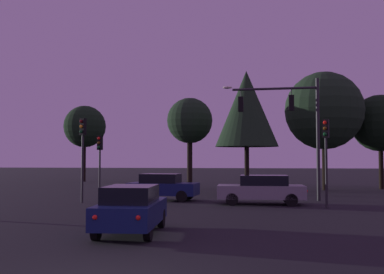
% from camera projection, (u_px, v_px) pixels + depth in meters
% --- Properties ---
extents(ground_plane, '(168.00, 168.00, 0.00)m').
position_uv_depth(ground_plane, '(214.00, 192.00, 32.74)').
color(ground_plane, black).
rests_on(ground_plane, ground).
extents(traffic_signal_mast_arm, '(5.55, 0.55, 7.00)m').
position_uv_depth(traffic_signal_mast_arm, '(291.00, 118.00, 26.15)').
color(traffic_signal_mast_arm, '#232326').
rests_on(traffic_signal_mast_arm, ground).
extents(traffic_light_corner_left, '(0.36, 0.38, 4.57)m').
position_uv_depth(traffic_light_corner_left, '(82.00, 143.00, 24.58)').
color(traffic_light_corner_left, '#232326').
rests_on(traffic_light_corner_left, ground).
extents(traffic_light_corner_right, '(0.37, 0.39, 4.29)m').
position_uv_depth(traffic_light_corner_right, '(326.00, 145.00, 21.81)').
color(traffic_light_corner_right, '#232326').
rests_on(traffic_light_corner_right, ground).
extents(traffic_light_median, '(0.34, 0.38, 3.83)m').
position_uv_depth(traffic_light_median, '(100.00, 153.00, 28.67)').
color(traffic_light_median, '#232326').
rests_on(traffic_light_median, ground).
extents(car_nearside_lane, '(1.93, 4.11, 1.52)m').
position_uv_depth(car_nearside_lane, '(131.00, 209.00, 14.35)').
color(car_nearside_lane, '#0F1947').
rests_on(car_nearside_lane, ground).
extents(car_crossing_left, '(4.13, 2.10, 1.52)m').
position_uv_depth(car_crossing_left, '(162.00, 187.00, 25.82)').
color(car_crossing_left, '#0F1947').
rests_on(car_crossing_left, ground).
extents(car_crossing_right, '(4.57, 1.96, 1.52)m').
position_uv_depth(car_crossing_right, '(262.00, 189.00, 23.54)').
color(car_crossing_right, gray).
rests_on(car_crossing_right, ground).
extents(tree_behind_sign, '(4.48, 4.48, 7.43)m').
position_uv_depth(tree_behind_sign, '(380.00, 123.00, 35.61)').
color(tree_behind_sign, black).
rests_on(tree_behind_sign, ground).
extents(tree_left_far, '(3.66, 3.66, 7.28)m').
position_uv_depth(tree_left_far, '(190.00, 121.00, 36.35)').
color(tree_left_far, black).
rests_on(tree_left_far, ground).
extents(tree_center_horizon, '(4.32, 4.32, 8.43)m').
position_uv_depth(tree_center_horizon, '(246.00, 109.00, 30.98)').
color(tree_center_horizon, black).
rests_on(tree_center_horizon, ground).
extents(tree_right_cluster, '(4.38, 4.38, 7.96)m').
position_uv_depth(tree_right_cluster, '(85.00, 127.00, 47.55)').
color(tree_right_cluster, black).
rests_on(tree_right_cluster, ground).
extents(tree_lot_edge, '(5.93, 5.93, 9.02)m').
position_uv_depth(tree_lot_edge, '(324.00, 111.00, 34.54)').
color(tree_lot_edge, black).
rests_on(tree_lot_edge, ground).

